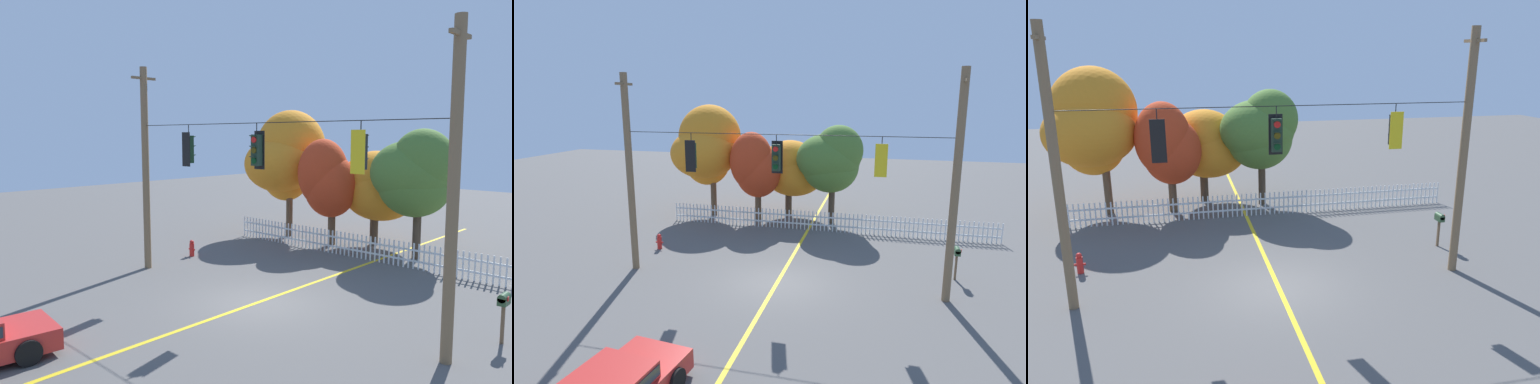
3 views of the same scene
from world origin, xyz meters
The scene contains 13 objects.
ground centered at (0.00, 0.00, 0.00)m, with size 80.00×80.00×0.00m, color #565451.
lane_centerline_stripe centered at (0.00, 0.00, 0.00)m, with size 0.16×36.00×0.01m, color gold.
signal_support_span centered at (0.00, 0.00, 4.19)m, with size 12.93×1.10×8.25m.
traffic_signal_northbound_primary centered at (-3.50, -0.01, 5.01)m, with size 0.43×0.38×1.53m.
traffic_signal_northbound_secondary centered at (-0.05, 0.01, 5.05)m, with size 0.43×0.38×1.49m.
traffic_signal_eastbound_side centered at (3.78, -0.01, 5.08)m, with size 0.43×0.38×1.42m.
white_picket_fence centered at (0.93, 7.50, 0.55)m, with size 18.06×0.06×1.09m.
autumn_maple_near_fence centered at (-6.78, 9.48, 4.26)m, with size 4.18×4.49×6.91m.
autumn_maple_mid centered at (-3.45, 8.66, 3.32)m, with size 3.04×2.57×5.36m.
autumn_oak_far_east centered at (-1.54, 10.35, 3.00)m, with size 3.93×3.27×4.77m.
autumn_maple_far_west centered at (1.02, 8.99, 3.82)m, with size 3.80×3.30×5.82m.
fire_hydrant centered at (-6.56, 2.54, 0.37)m, with size 0.38×0.22×0.76m.
roadside_mailbox centered at (6.94, 2.12, 1.13)m, with size 0.25×0.44×1.38m.
Camera 3 is at (-2.93, -14.17, 7.37)m, focal length 33.93 mm.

